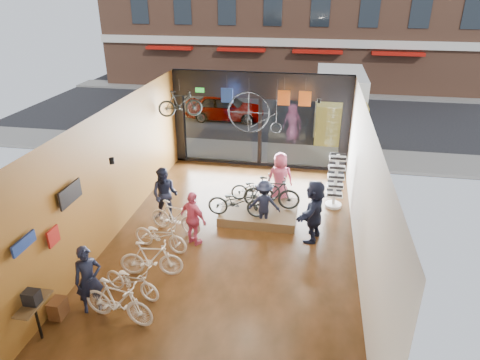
% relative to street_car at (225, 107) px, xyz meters
% --- Properties ---
extents(ground_plane, '(7.00, 12.00, 0.04)m').
position_rel_street_car_xyz_m(ground_plane, '(2.72, -12.00, -0.74)').
color(ground_plane, black).
rests_on(ground_plane, ground).
extents(ceiling, '(7.00, 12.00, 0.04)m').
position_rel_street_car_xyz_m(ceiling, '(2.72, -12.00, 3.10)').
color(ceiling, black).
rests_on(ceiling, ground).
extents(wall_left, '(0.04, 12.00, 3.80)m').
position_rel_street_car_xyz_m(wall_left, '(-0.80, -12.00, 1.18)').
color(wall_left, brown).
rests_on(wall_left, ground).
extents(wall_right, '(0.04, 12.00, 3.80)m').
position_rel_street_car_xyz_m(wall_right, '(6.24, -12.00, 1.18)').
color(wall_right, beige).
rests_on(wall_right, ground).
extents(wall_back, '(7.00, 0.04, 3.80)m').
position_rel_street_car_xyz_m(wall_back, '(2.72, -18.02, 1.18)').
color(wall_back, beige).
rests_on(wall_back, ground).
extents(storefront, '(7.00, 0.26, 3.80)m').
position_rel_street_car_xyz_m(storefront, '(2.72, -6.00, 1.18)').
color(storefront, black).
rests_on(storefront, ground).
extents(exit_sign, '(0.35, 0.06, 0.18)m').
position_rel_street_car_xyz_m(exit_sign, '(0.32, -6.12, 2.33)').
color(exit_sign, '#198C26').
rests_on(exit_sign, storefront).
extents(street_road, '(30.00, 18.00, 0.02)m').
position_rel_street_car_xyz_m(street_road, '(2.72, 3.00, -0.73)').
color(street_road, black).
rests_on(street_road, ground).
extents(sidewalk_near, '(30.00, 2.40, 0.12)m').
position_rel_street_car_xyz_m(sidewalk_near, '(2.72, -4.80, -0.66)').
color(sidewalk_near, slate).
rests_on(sidewalk_near, ground).
extents(sidewalk_far, '(30.00, 2.00, 0.12)m').
position_rel_street_car_xyz_m(sidewalk_far, '(2.72, 7.00, -0.66)').
color(sidewalk_far, slate).
rests_on(sidewalk_far, ground).
extents(street_car, '(4.22, 1.70, 1.44)m').
position_rel_street_car_xyz_m(street_car, '(0.00, 0.00, 0.00)').
color(street_car, gray).
rests_on(street_car, street_road).
extents(box_truck, '(2.36, 7.09, 2.79)m').
position_rel_street_car_xyz_m(box_truck, '(6.02, -1.00, 0.68)').
color(box_truck, silver).
rests_on(box_truck, street_road).
extents(floor_bike_1, '(1.81, 0.79, 1.05)m').
position_rel_street_car_xyz_m(floor_bike_1, '(0.86, -15.47, -0.19)').
color(floor_bike_1, beige).
rests_on(floor_bike_1, ground_plane).
extents(floor_bike_2, '(1.65, 0.96, 0.82)m').
position_rel_street_car_xyz_m(floor_bike_2, '(0.81, -14.61, -0.31)').
color(floor_bike_2, beige).
rests_on(floor_bike_2, ground_plane).
extents(floor_bike_3, '(1.68, 0.68, 0.98)m').
position_rel_street_car_xyz_m(floor_bike_3, '(0.99, -13.78, -0.23)').
color(floor_bike_3, beige).
rests_on(floor_bike_3, ground_plane).
extents(floor_bike_4, '(1.77, 0.95, 0.88)m').
position_rel_street_car_xyz_m(floor_bike_4, '(0.81, -12.61, -0.28)').
color(floor_bike_4, beige).
rests_on(floor_bike_4, ground_plane).
extents(floor_bike_5, '(1.75, 0.84, 1.02)m').
position_rel_street_car_xyz_m(floor_bike_5, '(0.94, -11.66, -0.21)').
color(floor_bike_5, beige).
rests_on(floor_bike_5, ground_plane).
extents(display_platform, '(2.40, 1.80, 0.30)m').
position_rel_street_car_xyz_m(display_platform, '(3.30, -10.29, -0.57)').
color(display_platform, '#4E3320').
rests_on(display_platform, ground_plane).
extents(display_bike_left, '(1.85, 0.71, 0.96)m').
position_rel_street_car_xyz_m(display_bike_left, '(2.69, -10.88, 0.06)').
color(display_bike_left, black).
rests_on(display_bike_left, display_platform).
extents(display_bike_mid, '(1.81, 0.54, 1.08)m').
position_rel_street_car_xyz_m(display_bike_mid, '(3.68, -10.21, 0.12)').
color(display_bike_mid, black).
rests_on(display_bike_mid, display_platform).
extents(display_bike_right, '(1.70, 0.86, 0.85)m').
position_rel_street_car_xyz_m(display_bike_right, '(3.09, -9.71, 0.01)').
color(display_bike_right, black).
rests_on(display_bike_right, display_platform).
extents(customer_0, '(0.73, 0.68, 1.68)m').
position_rel_street_car_xyz_m(customer_0, '(0.10, -15.25, 0.12)').
color(customer_0, '#161C33').
rests_on(customer_0, ground_plane).
extents(customer_1, '(0.87, 0.68, 1.77)m').
position_rel_street_car_xyz_m(customer_1, '(0.42, -11.00, 0.16)').
color(customer_1, '#161C33').
rests_on(customer_1, ground_plane).
extents(customer_2, '(1.04, 0.83, 1.65)m').
position_rel_street_car_xyz_m(customer_2, '(1.67, -12.18, 0.11)').
color(customer_2, '#CC4C72').
rests_on(customer_2, ground_plane).
extents(customer_3, '(1.04, 0.66, 1.54)m').
position_rel_street_car_xyz_m(customer_3, '(3.51, -10.84, 0.05)').
color(customer_3, '#161C33').
rests_on(customer_3, ground_plane).
extents(customer_4, '(1.02, 0.80, 1.83)m').
position_rel_street_car_xyz_m(customer_4, '(3.85, -9.26, 0.20)').
color(customer_4, '#CC4C72').
rests_on(customer_4, ground_plane).
extents(customer_5, '(1.00, 1.83, 1.88)m').
position_rel_street_car_xyz_m(customer_5, '(5.02, -11.33, 0.22)').
color(customer_5, '#161C33').
rests_on(customer_5, ground_plane).
extents(sunglasses_rack, '(0.62, 0.54, 1.88)m').
position_rel_street_car_xyz_m(sunglasses_rack, '(5.67, -9.17, 0.22)').
color(sunglasses_rack, white).
rests_on(sunglasses_rack, ground_plane).
extents(wall_merch, '(0.40, 2.40, 2.60)m').
position_rel_street_car_xyz_m(wall_merch, '(-0.66, -15.50, 0.58)').
color(wall_merch, navy).
rests_on(wall_merch, wall_left).
extents(penny_farthing, '(1.94, 0.06, 1.55)m').
position_rel_street_car_xyz_m(penny_farthing, '(2.76, -7.18, 1.78)').
color(penny_farthing, black).
rests_on(penny_farthing, ceiling).
extents(hung_bike, '(1.64, 0.94, 0.95)m').
position_rel_street_car_xyz_m(hung_bike, '(0.04, -7.80, 2.21)').
color(hung_bike, black).
rests_on(hung_bike, ceiling).
extents(jersey_left, '(0.45, 0.03, 0.55)m').
position_rel_street_car_xyz_m(jersey_left, '(1.55, -6.80, 2.33)').
color(jersey_left, '#1E3F99').
rests_on(jersey_left, ceiling).
extents(jersey_mid, '(0.45, 0.03, 0.55)m').
position_rel_street_car_xyz_m(jersey_mid, '(3.68, -6.80, 2.33)').
color(jersey_mid, '#CC5919').
rests_on(jersey_mid, ceiling).
extents(jersey_right, '(0.45, 0.03, 0.55)m').
position_rel_street_car_xyz_m(jersey_right, '(4.44, -6.80, 2.33)').
color(jersey_right, '#CC5919').
rests_on(jersey_right, ceiling).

